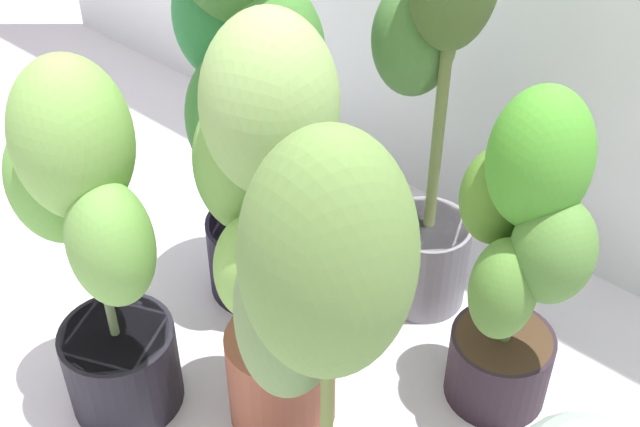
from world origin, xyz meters
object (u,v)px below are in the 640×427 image
Objects in this scene: potted_plant_center at (275,223)px; potted_plant_front_right at (318,356)px; potted_plant_back_left at (246,44)px; potted_plant_back_center at (432,108)px; potted_plant_back_right at (519,258)px; potted_plant_front_left at (91,236)px.

potted_plant_center is 0.30m from potted_plant_front_right.
potted_plant_front_right is 0.67m from potted_plant_back_left.
potted_plant_back_center is 0.88× the size of potted_plant_back_left.
potted_plant_back_right is 0.62m from potted_plant_back_left.
potted_plant_front_right is 1.25× the size of potted_plant_back_right.
potted_plant_back_center is 0.37m from potted_plant_back_left.
potted_plant_front_left is at bearing -112.77° from potted_plant_back_center.
potted_plant_back_right is (0.55, 0.47, -0.05)m from potted_plant_front_left.
potted_plant_center is at bearing 31.32° from potted_plant_front_left.
potted_plant_back_left reaches higher than potted_plant_back_center.
potted_plant_front_left is 0.73× the size of potted_plant_back_left.
potted_plant_back_right is (0.04, 0.48, -0.14)m from potted_plant_front_right.
potted_plant_center is (0.27, 0.16, 0.07)m from potted_plant_front_left.
potted_plant_center is 0.93× the size of potted_plant_back_center.
potted_plant_back_left is at bearing 91.75° from potted_plant_front_left.
potted_plant_back_right is 0.68× the size of potted_plant_back_left.
potted_plant_center is at bearing -39.45° from potted_plant_back_left.
potted_plant_front_left is 0.83× the size of potted_plant_back_center.
potted_plant_back_left is at bearing 142.09° from potted_plant_front_right.
potted_plant_front_left is 0.52m from potted_plant_front_right.
potted_plant_front_right reaches higher than potted_plant_center.
potted_plant_front_left reaches higher than potted_plant_back_right.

